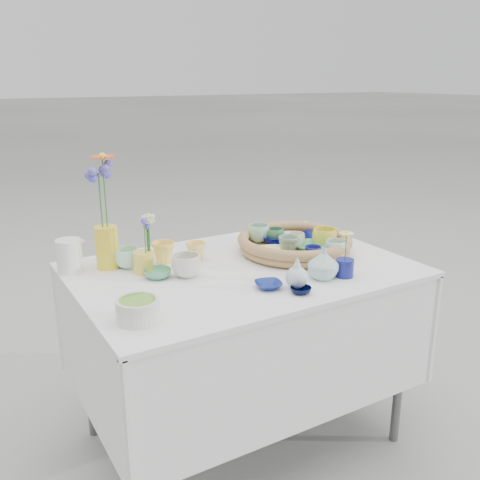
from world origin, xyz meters
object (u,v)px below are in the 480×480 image
display_table (242,436)px  bud_vase_seafoam (323,263)px  wicker_tray (294,244)px  tall_vase_yellow (107,247)px

display_table → bud_vase_seafoam: size_ratio=10.79×
wicker_tray → tall_vase_yellow: tall_vase_yellow is taller
display_table → wicker_tray: wicker_tray is taller
bud_vase_seafoam → tall_vase_yellow: bearing=141.3°
display_table → wicker_tray: 0.85m
bud_vase_seafoam → tall_vase_yellow: 0.81m
display_table → bud_vase_seafoam: (0.19, -0.25, 0.82)m
bud_vase_seafoam → tall_vase_yellow: tall_vase_yellow is taller
wicker_tray → display_table: bearing=-169.9°
bud_vase_seafoam → wicker_tray: bearing=73.4°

